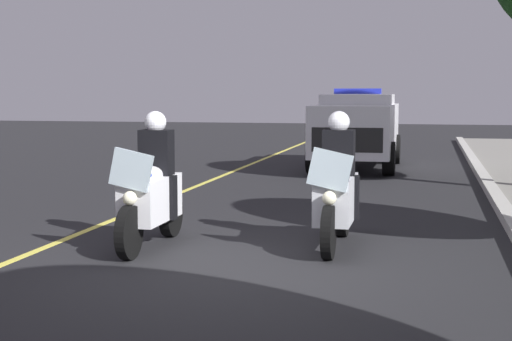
{
  "coord_description": "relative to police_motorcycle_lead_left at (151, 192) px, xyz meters",
  "views": [
    {
      "loc": [
        8.19,
        2.27,
        1.96
      ],
      "look_at": [
        -1.96,
        0.0,
        0.9
      ],
      "focal_mm": 54.15,
      "sensor_mm": 36.0,
      "label": 1
    }
  ],
  "objects": [
    {
      "name": "ground_plane",
      "position": [
        0.95,
        1.13,
        -0.7
      ],
      "size": [
        80.0,
        80.0,
        0.0
      ],
      "primitive_type": "plane",
      "color": "black"
    },
    {
      "name": "lane_stripe_center",
      "position": [
        0.95,
        -1.31,
        -0.7
      ],
      "size": [
        48.0,
        0.12,
        0.01
      ],
      "primitive_type": "cube",
      "color": "#E0D14C",
      "rests_on": "ground"
    },
    {
      "name": "police_motorcycle_lead_left",
      "position": [
        0.0,
        0.0,
        0.0
      ],
      "size": [
        2.14,
        0.56,
        1.72
      ],
      "color": "black",
      "rests_on": "ground"
    },
    {
      "name": "police_motorcycle_lead_right",
      "position": [
        -0.52,
        2.28,
        0.0
      ],
      "size": [
        2.14,
        0.56,
        1.72
      ],
      "color": "black",
      "rests_on": "ground"
    },
    {
      "name": "police_suv",
      "position": [
        -10.77,
        1.61,
        0.37
      ],
      "size": [
        4.91,
        2.08,
        2.05
      ],
      "color": "silver",
      "rests_on": "ground"
    }
  ]
}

